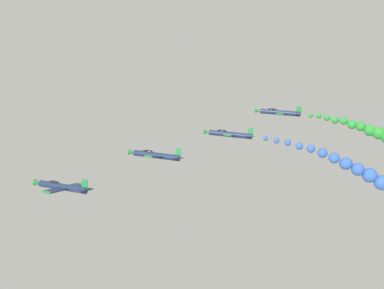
# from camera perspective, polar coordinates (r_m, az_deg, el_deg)

# --- Properties ---
(airplane_lead) EXTENTS (9.27, 10.35, 3.34)m
(airplane_lead) POSITION_cam_1_polar(r_m,az_deg,el_deg) (68.59, -18.57, -5.90)
(airplane_lead) COLOR navy
(airplane_left_inner) EXTENTS (9.10, 10.35, 3.63)m
(airplane_left_inner) POSITION_cam_1_polar(r_m,az_deg,el_deg) (71.77, -5.36, -1.58)
(airplane_left_inner) COLOR navy
(airplane_right_inner) EXTENTS (9.24, 10.35, 3.39)m
(airplane_right_inner) POSITION_cam_1_polar(r_m,az_deg,el_deg) (80.36, 5.54, 1.51)
(airplane_right_inner) COLOR navy
(smoke_trail_right_inner) EXTENTS (3.18, 26.52, 9.58)m
(smoke_trail_right_inner) POSITION_cam_1_polar(r_m,az_deg,el_deg) (80.56, 23.72, -3.87)
(smoke_trail_right_inner) COLOR blue
(airplane_left_outer) EXTENTS (9.41, 10.35, 3.05)m
(airplane_left_outer) POSITION_cam_1_polar(r_m,az_deg,el_deg) (90.87, 12.71, 4.62)
(airplane_left_outer) COLOR navy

